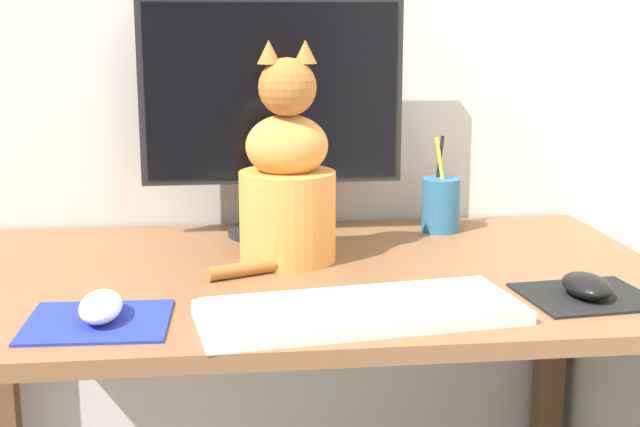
{
  "coord_description": "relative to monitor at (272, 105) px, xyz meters",
  "views": [
    {
      "loc": [
        -0.13,
        -1.37,
        1.11
      ],
      "look_at": [
        0.02,
        -0.08,
        0.82
      ],
      "focal_mm": 50.0,
      "sensor_mm": 36.0,
      "label": 1
    }
  ],
  "objects": [
    {
      "name": "cat",
      "position": [
        0.01,
        -0.18,
        -0.11
      ],
      "size": [
        0.22,
        0.2,
        0.37
      ],
      "rotation": [
        0.0,
        0.0,
        0.04
      ],
      "color": "#D6893D",
      "rests_on": "desk"
    },
    {
      "name": "pen_cup",
      "position": [
        0.32,
        -0.01,
        -0.19
      ],
      "size": [
        0.07,
        0.07,
        0.18
      ],
      "color": "#286089",
      "rests_on": "desk"
    },
    {
      "name": "computer_mouse_right",
      "position": [
        0.43,
        -0.44,
        -0.22
      ],
      "size": [
        0.06,
        0.1,
        0.03
      ],
      "color": "black",
      "rests_on": "mousepad_right"
    },
    {
      "name": "computer_mouse_left",
      "position": [
        -0.26,
        -0.46,
        -0.22
      ],
      "size": [
        0.06,
        0.11,
        0.04
      ],
      "color": "white",
      "rests_on": "mousepad_left"
    },
    {
      "name": "monitor",
      "position": [
        0.0,
        0.0,
        0.0
      ],
      "size": [
        0.48,
        0.17,
        0.44
      ],
      "color": "black",
      "rests_on": "desk"
    },
    {
      "name": "keyboard",
      "position": [
        0.08,
        -0.49,
        -0.23
      ],
      "size": [
        0.46,
        0.23,
        0.02
      ],
      "rotation": [
        0.0,
        0.0,
        0.13
      ],
      "color": "silver",
      "rests_on": "desk"
    },
    {
      "name": "mousepad_right",
      "position": [
        0.43,
        -0.44,
        -0.24
      ],
      "size": [
        0.2,
        0.18,
        0.0
      ],
      "rotation": [
        0.0,
        0.0,
        0.1
      ],
      "color": "black",
      "rests_on": "desk"
    },
    {
      "name": "mousepad_left",
      "position": [
        -0.27,
        -0.46,
        -0.24
      ],
      "size": [
        0.2,
        0.17,
        0.0
      ],
      "rotation": [
        0.0,
        0.0,
        -0.04
      ],
      "color": "#1E2D9E",
      "rests_on": "desk"
    },
    {
      "name": "desk",
      "position": [
        0.03,
        -0.25,
        -0.34
      ],
      "size": [
        1.19,
        0.69,
        0.7
      ],
      "color": "brown",
      "rests_on": "ground_plane"
    }
  ]
}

